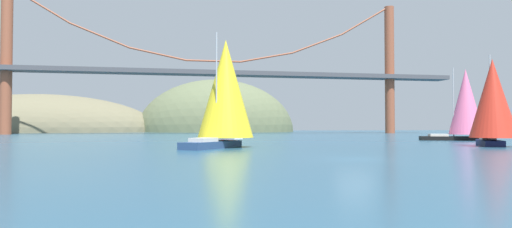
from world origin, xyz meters
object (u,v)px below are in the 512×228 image
object	(u,v)px
sailboat_pink_spinnaker	(465,104)
sailboat_crimson_sail	(228,115)
channel_buoy	(210,140)
sailboat_yellow_sail	(225,91)
sailboat_scarlet_sail	(493,100)

from	to	relation	value
sailboat_pink_spinnaker	sailboat_crimson_sail	bearing A→B (deg)	148.83
channel_buoy	sailboat_pink_spinnaker	bearing A→B (deg)	3.38
sailboat_yellow_sail	channel_buoy	bearing A→B (deg)	92.02
sailboat_scarlet_sail	sailboat_pink_spinnaker	xyz separation A→B (m)	(10.06, 18.08, 0.66)
sailboat_scarlet_sail	sailboat_pink_spinnaker	size ratio (longest dim) A/B	0.90
sailboat_yellow_sail	channel_buoy	size ratio (longest dim) A/B	4.28
sailboat_pink_spinnaker	channel_buoy	distance (m)	38.35
sailboat_yellow_sail	sailboat_pink_spinnaker	xyz separation A→B (m)	(37.53, 14.18, -0.23)
sailboat_scarlet_sail	sailboat_pink_spinnaker	distance (m)	20.70
sailboat_crimson_sail	channel_buoy	bearing A→B (deg)	-102.93
sailboat_yellow_sail	sailboat_pink_spinnaker	size ratio (longest dim) A/B	1.04
channel_buoy	sailboat_yellow_sail	bearing A→B (deg)	-87.98
sailboat_scarlet_sail	sailboat_yellow_sail	xyz separation A→B (m)	(-27.47, 3.90, 0.89)
sailboat_pink_spinnaker	channel_buoy	size ratio (longest dim) A/B	4.11
channel_buoy	sailboat_crimson_sail	bearing A→B (deg)	77.07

